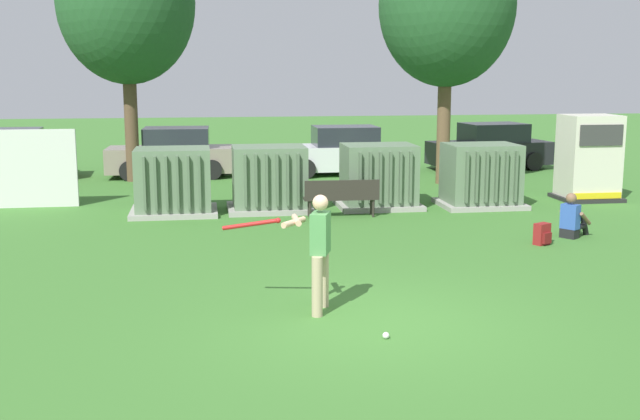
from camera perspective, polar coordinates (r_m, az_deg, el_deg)
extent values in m
plane|color=#3D752D|center=(11.20, 4.14, -8.17)|extent=(96.00, 96.00, 0.00)
cube|color=#9E9B93|center=(19.67, -10.52, -0.10)|extent=(2.10, 1.70, 0.12)
cube|color=#607A5B|center=(19.55, -10.59, 2.24)|extent=(1.80, 1.40, 1.50)
cube|color=#52684E|center=(18.83, -12.61, 1.86)|extent=(0.06, 0.12, 1.27)
cube|color=#52684E|center=(18.81, -11.83, 1.89)|extent=(0.06, 0.12, 1.27)
cube|color=#52684E|center=(18.80, -11.06, 1.91)|extent=(0.06, 0.12, 1.27)
cube|color=#52684E|center=(18.79, -10.28, 1.93)|extent=(0.06, 0.12, 1.27)
cube|color=#52684E|center=(18.79, -9.50, 1.95)|extent=(0.06, 0.12, 1.27)
cube|color=#52684E|center=(18.78, -8.72, 1.97)|extent=(0.06, 0.12, 1.27)
cube|color=#9E9B93|center=(19.87, -3.68, 0.15)|extent=(2.10, 1.70, 0.12)
cube|color=#607A5B|center=(19.74, -3.70, 2.47)|extent=(1.80, 1.40, 1.50)
cube|color=#52684E|center=(18.95, -5.43, 2.12)|extent=(0.06, 0.12, 1.27)
cube|color=#52684E|center=(18.96, -4.66, 2.13)|extent=(0.06, 0.12, 1.27)
cube|color=#52684E|center=(18.98, -3.89, 2.15)|extent=(0.06, 0.12, 1.27)
cube|color=#52684E|center=(19.01, -3.12, 2.17)|extent=(0.06, 0.12, 1.27)
cube|color=#52684E|center=(19.03, -2.36, 2.19)|extent=(0.06, 0.12, 1.27)
cube|color=#52684E|center=(19.06, -1.60, 2.20)|extent=(0.06, 0.12, 1.27)
cube|color=#9E9B93|center=(20.34, 4.23, 0.38)|extent=(2.10, 1.70, 0.12)
cube|color=#607A5B|center=(20.21, 4.26, 2.64)|extent=(1.80, 1.40, 1.50)
cube|color=#52684E|center=(19.34, 2.92, 2.31)|extent=(0.06, 0.12, 1.27)
cube|color=#52684E|center=(19.40, 3.66, 2.33)|extent=(0.06, 0.12, 1.27)
cube|color=#52684E|center=(19.45, 4.39, 2.34)|extent=(0.06, 0.12, 1.27)
cube|color=#52684E|center=(19.51, 5.12, 2.35)|extent=(0.06, 0.12, 1.27)
cube|color=#52684E|center=(19.57, 5.85, 2.37)|extent=(0.06, 0.12, 1.27)
cube|color=#52684E|center=(19.64, 6.57, 2.38)|extent=(0.06, 0.12, 1.27)
cube|color=#9E9B93|center=(20.84, 11.49, 0.44)|extent=(2.10, 1.70, 0.12)
cube|color=#607A5B|center=(20.72, 11.57, 2.65)|extent=(1.80, 1.40, 1.50)
cube|color=#52684E|center=(19.79, 10.59, 2.33)|extent=(0.06, 0.12, 1.27)
cube|color=#52684E|center=(19.88, 11.29, 2.34)|extent=(0.06, 0.12, 1.27)
cube|color=#52684E|center=(19.97, 11.97, 2.35)|extent=(0.06, 0.12, 1.27)
cube|color=#52684E|center=(20.06, 12.66, 2.36)|extent=(0.06, 0.12, 1.27)
cube|color=#52684E|center=(20.15, 13.33, 2.37)|extent=(0.06, 0.12, 1.27)
cube|color=#52684E|center=(20.25, 14.01, 2.38)|extent=(0.06, 0.12, 1.27)
cube|color=#262626|center=(22.67, 18.72, 0.85)|extent=(1.60, 1.40, 0.10)
cube|color=beige|center=(22.52, 18.89, 3.74)|extent=(1.40, 1.20, 2.20)
cube|color=#383838|center=(21.92, 19.72, 5.12)|extent=(1.19, 0.04, 0.55)
cube|color=yellow|center=(22.10, 19.47, 0.98)|extent=(1.33, 0.04, 0.16)
cube|color=#2D2823|center=(18.90, 1.54, 0.85)|extent=(1.81, 0.44, 0.05)
cube|color=#2D2823|center=(18.69, 1.62, 1.50)|extent=(1.80, 0.08, 0.44)
cylinder|color=#2D2823|center=(18.98, -0.81, 0.17)|extent=(0.06, 0.06, 0.42)
cylinder|color=#2D2823|center=(19.21, 3.73, 0.26)|extent=(0.06, 0.06, 0.42)
cylinder|color=#2D2823|center=(18.71, -0.72, 0.02)|extent=(0.06, 0.06, 0.42)
cylinder|color=#2D2823|center=(18.94, 3.89, 0.12)|extent=(0.06, 0.06, 0.42)
cylinder|color=tan|center=(11.34, -0.21, -5.58)|extent=(0.16, 0.16, 0.88)
cylinder|color=tan|center=(11.80, 0.25, -4.96)|extent=(0.16, 0.16, 0.88)
cube|color=#4C8C4C|center=(11.39, 0.03, -1.67)|extent=(0.36, 0.46, 0.60)
sphere|color=#DBAD89|center=(11.31, 0.03, 0.53)|extent=(0.23, 0.23, 0.23)
cylinder|color=#DBAD89|center=(11.35, -1.92, -0.90)|extent=(0.41, 0.48, 0.09)
cylinder|color=#DBAD89|center=(11.52, -1.72, -0.73)|extent=(0.09, 0.54, 0.09)
cylinder|color=red|center=(11.62, -5.09, -1.05)|extent=(0.82, 0.34, 0.21)
sphere|color=red|center=(11.49, -3.06, -0.77)|extent=(0.08, 0.08, 0.08)
sphere|color=white|center=(10.58, 4.80, -9.05)|extent=(0.09, 0.09, 0.09)
cube|color=black|center=(17.42, 17.61, -1.61)|extent=(0.39, 0.42, 0.20)
cube|color=#3359B2|center=(17.35, 17.68, -0.45)|extent=(0.39, 0.42, 0.52)
sphere|color=brown|center=(17.29, 17.75, 0.82)|extent=(0.22, 0.22, 0.22)
cylinder|color=black|center=(17.64, 17.70, -1.08)|extent=(0.44, 0.37, 0.13)
cylinder|color=black|center=(17.83, 18.04, -0.96)|extent=(0.31, 0.27, 0.46)
cylinder|color=black|center=(17.55, 18.27, -1.17)|extent=(0.44, 0.37, 0.13)
cylinder|color=black|center=(17.74, 18.61, -1.05)|extent=(0.31, 0.27, 0.46)
cylinder|color=brown|center=(17.66, 17.36, -0.40)|extent=(0.38, 0.31, 0.32)
cylinder|color=brown|center=(17.45, 18.68, -0.59)|extent=(0.38, 0.31, 0.32)
cube|color=maroon|center=(16.58, 15.78, -1.68)|extent=(0.38, 0.33, 0.44)
cube|color=maroon|center=(16.52, 16.13, -1.97)|extent=(0.23, 0.16, 0.22)
cylinder|color=brown|center=(25.52, -13.50, 5.84)|extent=(0.42, 0.42, 3.40)
ellipsoid|color=#235128|center=(25.54, -13.87, 14.41)|extent=(4.19, 4.19, 4.97)
cylinder|color=brown|center=(24.63, 8.94, 5.77)|extent=(0.41, 0.41, 3.33)
ellipsoid|color=#235128|center=(24.63, 9.19, 14.46)|extent=(4.10, 4.10, 4.87)
cube|color=maroon|center=(27.36, -21.98, 3.30)|extent=(4.28, 1.91, 0.80)
cube|color=#262B33|center=(27.27, -21.77, 4.81)|extent=(2.18, 1.67, 0.64)
cylinder|color=black|center=(26.35, -19.48, 2.65)|extent=(0.65, 0.25, 0.64)
cylinder|color=black|center=(28.02, -19.02, 3.10)|extent=(0.65, 0.25, 0.64)
cube|color=gray|center=(26.40, -10.64, 3.64)|extent=(4.25, 1.82, 0.80)
cube|color=#262B33|center=(26.32, -10.36, 5.21)|extent=(2.15, 1.62, 0.64)
cylinder|color=black|center=(25.71, -13.64, 2.77)|extent=(0.65, 0.24, 0.64)
cylinder|color=black|center=(27.39, -13.23, 3.23)|extent=(0.65, 0.24, 0.64)
cylinder|color=black|center=(25.53, -7.82, 2.91)|extent=(0.65, 0.24, 0.64)
cylinder|color=black|center=(27.22, -7.77, 3.37)|extent=(0.65, 0.24, 0.64)
cube|color=silver|center=(26.54, 1.50, 3.85)|extent=(4.20, 1.71, 0.80)
cube|color=#262B33|center=(26.50, 1.83, 5.40)|extent=(2.10, 1.57, 0.64)
cylinder|color=black|center=(25.53, -1.04, 3.01)|extent=(0.64, 0.22, 0.64)
cylinder|color=black|center=(27.21, -1.52, 3.45)|extent=(0.64, 0.22, 0.64)
cylinder|color=black|center=(26.01, 4.66, 3.11)|extent=(0.64, 0.22, 0.64)
cylinder|color=black|center=(27.65, 3.85, 3.54)|extent=(0.64, 0.22, 0.64)
cube|color=black|center=(28.58, 12.14, 4.08)|extent=(4.38, 2.21, 0.80)
cube|color=#262B33|center=(28.58, 12.46, 5.52)|extent=(2.28, 1.81, 0.64)
cylinder|color=black|center=(27.26, 10.52, 3.30)|extent=(0.66, 0.30, 0.64)
cylinder|color=black|center=(28.79, 9.03, 3.70)|extent=(0.66, 0.30, 0.64)
cylinder|color=black|center=(28.51, 15.23, 3.41)|extent=(0.66, 0.30, 0.64)
cylinder|color=black|center=(29.97, 13.57, 3.80)|extent=(0.66, 0.30, 0.64)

